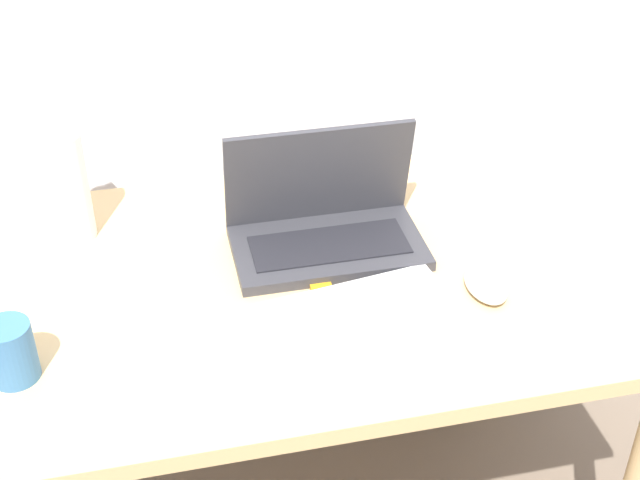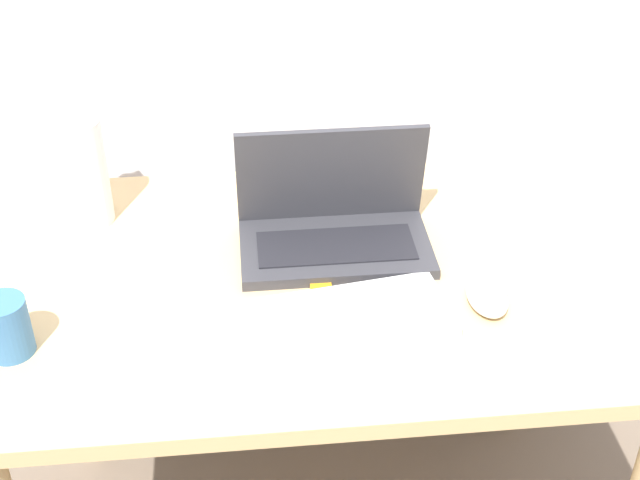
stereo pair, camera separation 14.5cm
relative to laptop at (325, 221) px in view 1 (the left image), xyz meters
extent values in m
cube|color=tan|center=(-0.04, -0.08, -0.06)|extent=(1.13, 0.73, 0.03)
cylinder|color=tan|center=(-0.55, 0.23, -0.43)|extent=(0.05, 0.05, 0.71)
cylinder|color=tan|center=(0.48, 0.23, -0.43)|extent=(0.05, 0.05, 0.71)
cube|color=#333338|center=(0.00, -0.03, -0.04)|extent=(0.34, 0.20, 0.02)
cube|color=black|center=(0.00, -0.04, -0.03)|extent=(0.28, 0.11, 0.00)
cube|color=#333338|center=(0.00, 0.05, 0.07)|extent=(0.34, 0.05, 0.20)
cube|color=black|center=(0.00, 0.06, 0.07)|extent=(0.30, 0.03, 0.17)
cube|color=white|center=(-0.08, -0.23, -0.04)|extent=(0.50, 0.22, 0.02)
cube|color=silver|center=(-0.08, -0.23, -0.03)|extent=(0.45, 0.19, 0.00)
ellipsoid|color=silver|center=(0.23, -0.20, -0.03)|extent=(0.07, 0.11, 0.03)
cylinder|color=white|center=(-0.46, 0.13, 0.06)|extent=(0.11, 0.11, 0.21)
cone|color=white|center=(-0.46, 0.13, 0.20)|extent=(0.10, 0.10, 0.09)
cube|color=orange|center=(-0.04, -0.14, -0.04)|extent=(0.04, 0.05, 0.01)
cylinder|color=teal|center=(-0.53, -0.24, 0.00)|extent=(0.07, 0.07, 0.10)
camera|label=1|loc=(-0.30, -1.30, 0.87)|focal=50.00mm
camera|label=2|loc=(-0.16, -1.32, 0.87)|focal=50.00mm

